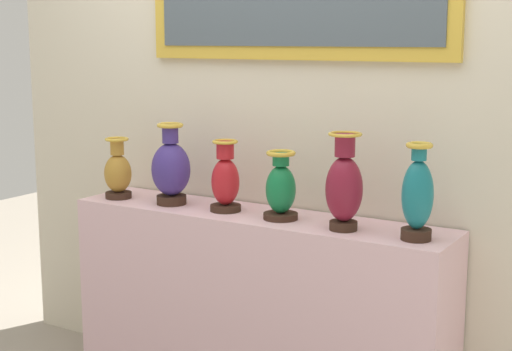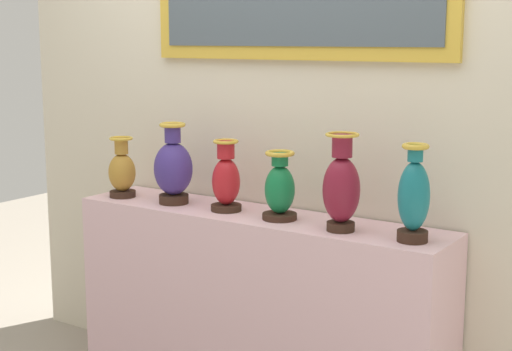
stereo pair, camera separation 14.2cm
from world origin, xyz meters
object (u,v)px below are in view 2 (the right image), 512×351
object	(u,v)px
vase_teal	(414,197)
vase_indigo	(173,168)
vase_burgundy	(341,187)
vase_crimson	(226,180)
vase_emerald	(280,189)
vase_ochre	(122,171)

from	to	relation	value
vase_teal	vase_indigo	bearing A→B (deg)	178.91
vase_burgundy	vase_teal	size ratio (longest dim) A/B	1.05
vase_crimson	vase_burgundy	distance (m)	0.60
vase_emerald	vase_teal	bearing A→B (deg)	-2.46
vase_indigo	vase_crimson	xyz separation A→B (m)	(0.30, 0.01, -0.03)
vase_ochre	vase_emerald	bearing A→B (deg)	1.80
vase_teal	vase_ochre	bearing A→B (deg)	-179.94
vase_ochre	vase_burgundy	size ratio (longest dim) A/B	0.74
vase_emerald	vase_teal	xyz separation A→B (m)	(0.61, -0.03, 0.04)
vase_indigo	vase_burgundy	bearing A→B (deg)	-1.80
vase_indigo	vase_emerald	world-z (taller)	vase_indigo
vase_emerald	vase_burgundy	distance (m)	0.31
vase_emerald	vase_burgundy	bearing A→B (deg)	-5.83
vase_indigo	vase_crimson	bearing A→B (deg)	2.24
vase_ochre	vase_crimson	xyz separation A→B (m)	(0.60, 0.04, 0.01)
vase_ochre	vase_crimson	world-z (taller)	vase_crimson
vase_indigo	vase_crimson	world-z (taller)	vase_indigo
vase_ochre	vase_indigo	xyz separation A→B (m)	(0.30, 0.02, 0.04)
vase_indigo	vase_crimson	size ratio (longest dim) A/B	1.18
vase_ochre	vase_emerald	size ratio (longest dim) A/B	1.00
vase_teal	vase_burgundy	bearing A→B (deg)	-179.01
vase_indigo	vase_burgundy	distance (m)	0.89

